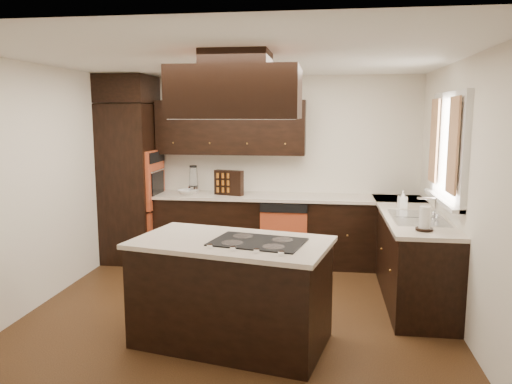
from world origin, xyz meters
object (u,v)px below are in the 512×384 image
at_px(island, 231,294).
at_px(range_hood, 237,93).
at_px(oven_column, 131,183).
at_px(spice_rack, 229,183).

bearing_deg(island, range_hood, 69.52).
bearing_deg(oven_column, island, -51.79).
height_order(oven_column, spice_rack, oven_column).
height_order(range_hood, spice_rack, range_hood).
distance_m(oven_column, spice_rack, 1.35).
height_order(oven_column, island, oven_column).
relative_size(island, spice_rack, 4.03).
bearing_deg(range_hood, oven_column, 129.74).
bearing_deg(oven_column, spice_rack, 2.01).
distance_m(island, range_hood, 1.72).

